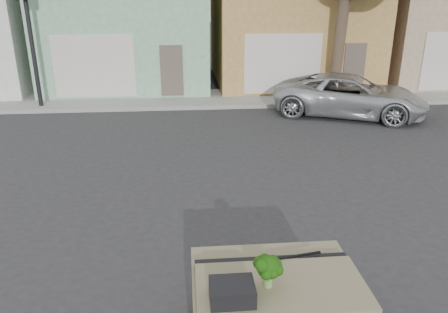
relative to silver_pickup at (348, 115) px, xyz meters
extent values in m
plane|color=#303033|center=(-4.83, -7.72, 0.00)|extent=(120.00, 120.00, 0.00)
cube|color=gray|center=(-4.83, 2.78, 0.07)|extent=(40.00, 3.00, 0.15)
cube|color=#88BF98|center=(-8.33, 6.78, 3.77)|extent=(7.20, 8.20, 7.55)
cube|color=tan|center=(-0.83, 6.78, 3.77)|extent=(7.20, 8.20, 7.55)
cube|color=tan|center=(6.67, 6.78, 3.77)|extent=(7.20, 8.20, 7.55)
imported|color=#B9BCC1|center=(0.00, 0.00, 0.00)|extent=(5.83, 4.36, 1.47)
cube|color=black|center=(-11.33, 1.78, 2.55)|extent=(0.40, 0.40, 5.10)
cube|color=black|center=(-5.41, -11.07, 1.22)|extent=(0.48, 0.38, 0.20)
cube|color=black|center=(-4.55, -10.34, 1.13)|extent=(0.69, 0.15, 0.02)
cube|color=#143908|center=(-4.99, -10.88, 1.32)|extent=(0.44, 0.44, 0.39)
camera|label=1|loc=(-5.84, -14.88, 4.21)|focal=35.00mm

